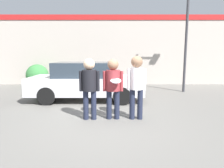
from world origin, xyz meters
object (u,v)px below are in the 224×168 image
Objects in this scene: person_left at (88,83)px; shrub at (36,75)px; person_middle_with_frisbee at (112,83)px; person_right at (136,82)px; street_lamp at (191,24)px; parked_car_near at (85,81)px.

person_left is 6.88m from shrub.
person_middle_with_frisbee is at bearing 3.51° from person_left.
person_middle_with_frisbee is 0.65m from person_right.
person_right reaches higher than person_middle_with_frisbee.
person_middle_with_frisbee is 5.98m from street_lamp.
parked_car_near is (-1.70, 2.40, -0.31)m from person_right.
street_lamp is 8.56m from shrub.
parked_car_near is 4.69m from shrub.
shrub is at bearing 121.77° from person_left.
person_middle_with_frisbee is (0.65, 0.04, -0.01)m from person_left.
parked_car_near is 3.49× the size of shrub.
person_right is at bearing 1.15° from person_left.
street_lamp is at bearing 20.15° from parked_car_near.
person_left is 0.33× the size of street_lamp.
person_middle_with_frisbee is at bearing -66.22° from parked_car_near.
parked_car_near is 0.84× the size of street_lamp.
shrub is at bearing 126.34° from person_middle_with_frisbee.
street_lamp reaches higher than person_middle_with_frisbee.
person_middle_with_frisbee is 7.21m from shrub.
shrub is (-4.27, 5.80, -0.39)m from person_middle_with_frisbee.
street_lamp is at bearing 48.11° from person_middle_with_frisbee.
street_lamp is at bearing 43.77° from person_left.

